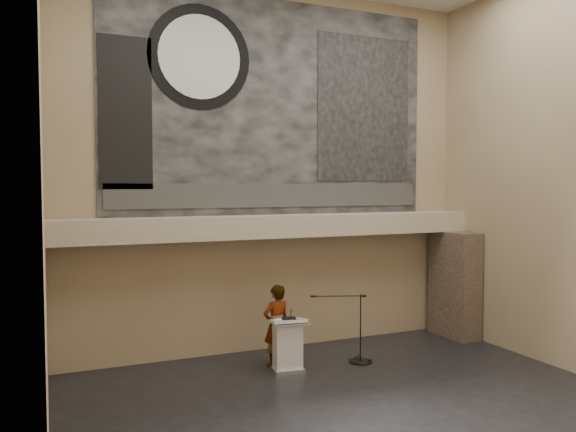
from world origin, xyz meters
name	(u,v)px	position (x,y,z in m)	size (l,w,h in m)	color
floor	(361,408)	(0.00, 0.00, 0.00)	(10.00, 10.00, 0.00)	black
wall_back	(275,170)	(0.00, 4.00, 4.25)	(10.00, 0.02, 8.50)	#91785C
wall_front	(560,149)	(0.00, -4.00, 4.25)	(10.00, 0.02, 8.50)	#91785C
wall_left	(43,157)	(-5.00, 0.00, 4.25)	(0.02, 8.00, 8.50)	#91785C
wall_right	(572,168)	(5.00, 0.00, 4.25)	(0.02, 8.00, 8.50)	#91785C
soffit	(281,226)	(0.00, 3.60, 2.95)	(10.00, 0.80, 0.50)	tan
sprinkler_left	(215,241)	(-1.60, 3.55, 2.67)	(0.04, 0.04, 0.06)	#B2893D
sprinkler_right	(354,235)	(1.90, 3.55, 2.67)	(0.04, 0.04, 0.06)	#B2893D
banner	(275,108)	(0.00, 3.97, 5.70)	(8.00, 0.05, 5.00)	black
banner_text_strip	(276,195)	(0.00, 3.93, 3.65)	(7.76, 0.02, 0.55)	#2D2D2D
banner_clock_rim	(200,57)	(-1.80, 3.93, 6.70)	(2.30, 2.30, 0.02)	black
banner_clock_face	(200,57)	(-1.80, 3.91, 6.70)	(1.84, 1.84, 0.02)	silver
banner_building_print	(364,109)	(2.40, 3.93, 5.80)	(2.60, 0.02, 3.60)	black
banner_brick_print	(125,113)	(-3.40, 3.93, 5.40)	(1.10, 0.02, 3.20)	black
stone_pier	(454,284)	(4.65, 3.15, 1.35)	(0.60, 1.40, 2.70)	#3F3026
lectern	(288,345)	(-0.40, 2.29, 0.55)	(0.77, 0.59, 1.13)	silver
binder	(289,319)	(-0.39, 2.26, 1.12)	(0.29, 0.23, 0.04)	black
papers	(282,320)	(-0.54, 2.27, 1.10)	(0.23, 0.31, 0.01)	silver
speaker_person	(276,325)	(-0.48, 2.73, 0.88)	(0.64, 0.42, 1.76)	white
mic_stand	(359,352)	(1.28, 2.24, 0.22)	(1.29, 0.66, 1.51)	black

